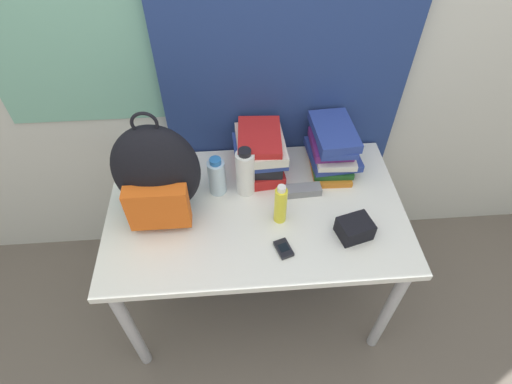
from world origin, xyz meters
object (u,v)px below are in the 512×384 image
object	(u,v)px
book_stack_left	(260,153)
cell_phone	(284,249)
book_stack_center	(332,148)
sunglasses_case	(303,190)
sunscreen_bottle	(281,205)
camera_pouch	(355,228)
backpack	(157,175)
water_bottle	(217,177)
sports_bottle	(245,172)

from	to	relation	value
book_stack_left	cell_phone	size ratio (longest dim) A/B	2.97
book_stack_center	sunglasses_case	bearing A→B (deg)	-132.86
sunscreen_bottle	camera_pouch	bearing A→B (deg)	-19.51
backpack	sunglasses_case	bearing A→B (deg)	4.42
book_stack_center	water_bottle	bearing A→B (deg)	-167.58
water_bottle	cell_phone	world-z (taller)	water_bottle
sports_bottle	camera_pouch	bearing A→B (deg)	-33.34
book_stack_center	water_bottle	distance (m)	0.52
cell_phone	sunglasses_case	size ratio (longest dim) A/B	0.62
water_bottle	book_stack_center	bearing A→B (deg)	12.42
sports_bottle	camera_pouch	world-z (taller)	sports_bottle
sunscreen_bottle	sunglasses_case	xyz separation A→B (m)	(0.12, 0.13, -0.07)
sunscreen_bottle	camera_pouch	size ratio (longest dim) A/B	1.30
book_stack_left	water_bottle	bearing A→B (deg)	-149.92
book_stack_center	camera_pouch	size ratio (longest dim) A/B	1.91
water_bottle	sports_bottle	size ratio (longest dim) A/B	0.80
backpack	book_stack_left	world-z (taller)	backpack
book_stack_center	water_bottle	xyz separation A→B (m)	(-0.51, -0.11, -0.02)
book_stack_left	book_stack_center	world-z (taller)	book_stack_center
water_bottle	cell_phone	distance (m)	0.42
book_stack_center	sports_bottle	xyz separation A→B (m)	(-0.39, -0.12, 0.00)
cell_phone	camera_pouch	xyz separation A→B (m)	(0.28, 0.05, 0.03)
book_stack_left	book_stack_center	size ratio (longest dim) A/B	0.99
sports_bottle	book_stack_center	bearing A→B (deg)	17.06
book_stack_left	sports_bottle	xyz separation A→B (m)	(-0.07, -0.12, 0.00)
sunscreen_bottle	camera_pouch	distance (m)	0.30
book_stack_center	sports_bottle	world-z (taller)	sports_bottle
sunscreen_bottle	sunglasses_case	size ratio (longest dim) A/B	1.26
book_stack_center	sports_bottle	size ratio (longest dim) A/B	1.22
sunscreen_bottle	backpack	bearing A→B (deg)	169.25
camera_pouch	sports_bottle	bearing A→B (deg)	146.66
sunscreen_bottle	camera_pouch	world-z (taller)	sunscreen_bottle
cell_phone	camera_pouch	world-z (taller)	camera_pouch
book_stack_left	cell_phone	bearing A→B (deg)	-82.99
backpack	sunscreen_bottle	size ratio (longest dim) A/B	2.53
book_stack_center	sunglasses_case	world-z (taller)	book_stack_center
sports_bottle	camera_pouch	xyz separation A→B (m)	(0.41, -0.27, -0.07)
water_bottle	camera_pouch	world-z (taller)	water_bottle
sunscreen_bottle	book_stack_center	bearing A→B (deg)	47.81
sunglasses_case	book_stack_left	bearing A→B (deg)	138.76
camera_pouch	sunscreen_bottle	bearing A→B (deg)	160.49
backpack	cell_phone	xyz separation A→B (m)	(0.47, -0.24, -0.20)
sunglasses_case	backpack	bearing A→B (deg)	-175.58
backpack	cell_phone	world-z (taller)	backpack
book_stack_left	camera_pouch	world-z (taller)	book_stack_left
sunscreen_bottle	sunglasses_case	world-z (taller)	sunscreen_bottle
book_stack_center	cell_phone	distance (m)	0.53
sunscreen_bottle	camera_pouch	xyz separation A→B (m)	(0.28, -0.10, -0.05)
water_bottle	sunscreen_bottle	size ratio (longest dim) A/B	0.96
water_bottle	cell_phone	size ratio (longest dim) A/B	1.96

